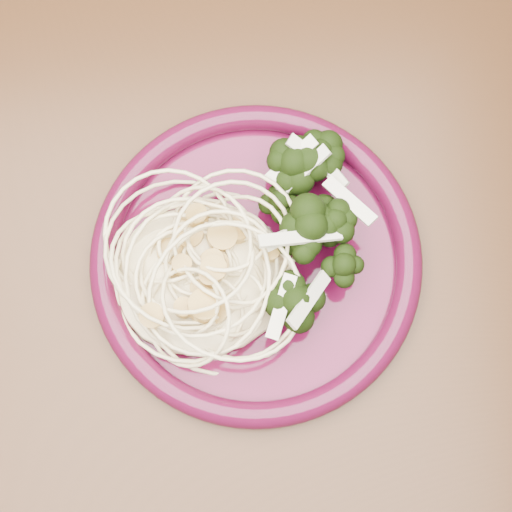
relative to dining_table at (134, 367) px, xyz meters
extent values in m
plane|color=brown|center=(0.00, 0.00, -0.65)|extent=(3.50, 3.50, 0.00)
cube|color=#472814|center=(0.00, 0.00, 0.08)|extent=(1.20, 0.80, 0.04)
cylinder|color=#4C0927|center=(0.12, 0.06, 0.10)|extent=(0.32, 0.32, 0.01)
torus|color=#4C0B28|center=(0.12, 0.06, 0.11)|extent=(0.32, 0.32, 0.02)
ellipsoid|color=#F6E7AD|center=(0.07, 0.05, 0.12)|extent=(0.17, 0.16, 0.03)
ellipsoid|color=black|center=(0.17, 0.08, 0.13)|extent=(0.12, 0.16, 0.05)
camera|label=1|loc=(0.11, -0.07, 0.65)|focal=50.00mm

